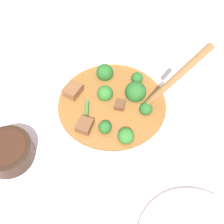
{
  "coord_description": "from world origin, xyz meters",
  "views": [
    {
      "loc": [
        0.16,
        -0.29,
        0.55
      ],
      "look_at": [
        0.0,
        0.0,
        0.07
      ],
      "focal_mm": 45.0,
      "sensor_mm": 36.0,
      "label": 1
    }
  ],
  "objects": [
    {
      "name": "ground_plane",
      "position": [
        0.0,
        0.0,
        0.0
      ],
      "size": [
        4.0,
        4.0,
        0.0
      ],
      "primitive_type": "plane",
      "color": "silver"
    },
    {
      "name": "stew_bowl",
      "position": [
        0.0,
        0.0,
        0.06
      ],
      "size": [
        0.27,
        0.24,
        0.27
      ],
      "color": "white",
      "rests_on": "ground_plane"
    },
    {
      "name": "condiment_bowl",
      "position": [
        -0.16,
        -0.16,
        0.02
      ],
      "size": [
        0.1,
        0.1,
        0.04
      ],
      "color": "black",
      "rests_on": "ground_plane"
    }
  ]
}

